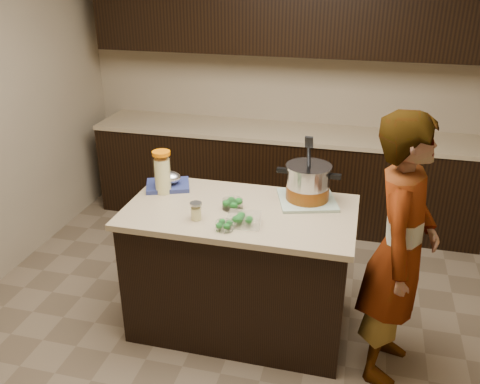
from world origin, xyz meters
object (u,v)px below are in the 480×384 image
Objects in this scene: person at (400,252)px; island at (240,269)px; lemonade_pitcher at (162,174)px; stock_pot at (308,185)px.

island is at bearing 92.13° from person.
lemonade_pitcher is 1.59m from person.
lemonade_pitcher is 0.18× the size of person.
person is at bearing -9.33° from island.
stock_pot is 0.97m from lemonade_pitcher.
person is (1.55, -0.28, -0.21)m from lemonade_pitcher.
person is (0.58, -0.38, -0.19)m from stock_pot.
island is 1.06m from person.
stock_pot is 1.44× the size of lemonade_pitcher.
island is at bearing -147.40° from stock_pot.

